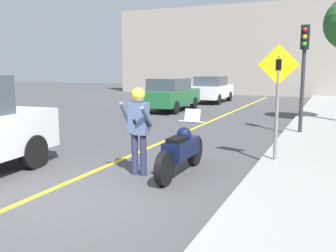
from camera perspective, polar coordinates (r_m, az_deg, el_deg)
ground_plane at (r=6.70m, az=-15.59°, el=-10.95°), size 80.00×80.00×0.00m
road_center_line at (r=12.00m, az=0.60°, el=-1.81°), size 0.12×36.00×0.01m
building_backdrop at (r=31.12m, az=16.77°, el=11.11°), size 28.00×1.20×7.24m
motorcycle at (r=7.87m, az=2.05°, el=-3.69°), size 0.62×2.37×1.32m
person_biker at (r=7.71m, az=-4.53°, el=0.73°), size 0.59×0.49×1.84m
crossing_sign at (r=8.78m, az=16.37°, el=5.11°), size 0.91×0.08×2.62m
traffic_light at (r=12.87m, az=20.00°, el=9.70°), size 0.26×0.30×3.43m
parked_car_green at (r=19.46m, az=0.31°, el=4.86°), size 1.88×4.20×1.68m
parked_car_white at (r=24.24m, az=6.63°, el=5.61°), size 1.88×4.20×1.68m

